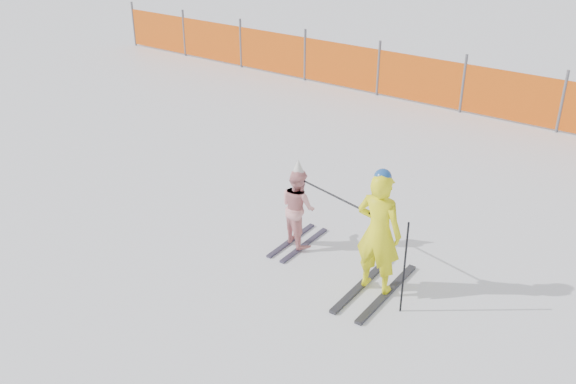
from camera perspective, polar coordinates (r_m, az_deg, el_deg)
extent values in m
plane|color=white|center=(8.25, -2.03, -7.49)|extent=(120.00, 120.00, 0.00)
cube|color=black|center=(8.13, 6.64, -8.11)|extent=(0.09, 1.43, 0.04)
cube|color=black|center=(8.01, 8.78, -8.88)|extent=(0.09, 1.43, 0.04)
imported|color=#FFFB15|center=(7.64, 8.07, -3.58)|extent=(0.58, 0.39, 1.56)
sphere|color=#1C4D9A|center=(7.30, 8.42, 1.28)|extent=(0.20, 0.20, 0.20)
cube|color=black|center=(8.97, 0.29, -4.31)|extent=(0.09, 1.06, 0.03)
cube|color=black|center=(8.86, 1.45, -4.74)|extent=(0.09, 1.06, 0.03)
imported|color=pink|center=(8.63, 0.89, -1.33)|extent=(0.65, 0.59, 1.10)
cone|color=silver|center=(8.37, 0.92, 2.20)|extent=(0.19, 0.19, 0.24)
cylinder|color=black|center=(7.44, 10.30, -6.69)|extent=(0.02, 0.02, 1.20)
cylinder|color=black|center=(7.97, 4.33, -0.45)|extent=(1.16, 0.31, 0.02)
cylinder|color=#595960|center=(19.73, -13.55, 14.32)|extent=(0.06, 0.06, 1.25)
cylinder|color=#595960|center=(18.30, -9.22, 13.77)|extent=(0.06, 0.06, 1.25)
cylinder|color=#595960|center=(17.00, -4.22, 13.04)|extent=(0.06, 0.06, 1.25)
cylinder|color=#595960|center=(15.83, 1.53, 12.07)|extent=(0.06, 0.06, 1.25)
cylinder|color=#595960|center=(14.85, 8.05, 10.83)|extent=(0.06, 0.06, 1.25)
cylinder|color=#595960|center=(14.09, 15.32, 9.26)|extent=(0.06, 0.06, 1.25)
cylinder|color=#595960|center=(13.58, 23.19, 7.38)|extent=(0.06, 0.06, 1.25)
cube|color=#E0530B|center=(14.74, 9.13, 10.32)|extent=(16.64, 0.03, 1.00)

